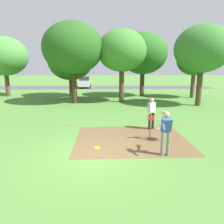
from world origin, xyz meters
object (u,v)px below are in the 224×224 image
Objects in this scene: tree_mid_right at (202,49)px; frisbee_mid_grass at (97,148)px; tree_far_left at (195,61)px; parked_car_leftmost at (85,82)px; player_throwing at (152,112)px; tree_mid_center at (5,56)px; frisbee_near_basket at (181,126)px; tree_mid_left at (143,53)px; disc_golf_basket at (161,125)px; player_foreground_watching at (166,131)px; tree_near_right at (70,61)px; tree_near_left at (122,51)px; frisbee_by_tee at (67,125)px; tree_far_center at (73,48)px.

frisbee_mid_grass is at bearing -131.60° from tree_mid_right.
tree_far_left reaches higher than parked_car_leftmost.
tree_mid_center is at bearing 134.60° from player_throwing.
tree_mid_left is at bearing 89.93° from frisbee_near_basket.
tree_mid_right is at bearing 57.43° from disc_golf_basket.
disc_golf_basket is 15.88m from tree_mid_left.
frisbee_near_basket is 0.04× the size of tree_mid_center.
tree_near_right is (-6.02, 16.89, 2.99)m from player_foreground_watching.
frisbee_mid_grass is at bearing -106.47° from tree_mid_left.
player_foreground_watching is 0.40× the size of parked_car_leftmost.
parked_car_leftmost is at bearing 108.32° from tree_near_left.
tree_mid_left is (2.11, 16.91, 3.83)m from player_foreground_watching.
tree_near_right is at bearing -3.26° from tree_mid_center.
frisbee_near_basket is at bearing -115.06° from tree_far_left.
tree_near_right is 0.90× the size of tree_mid_right.
frisbee_near_basket is 0.04× the size of tree_near_right.
tree_far_left reaches higher than frisbee_by_tee.
tree_far_left is (7.19, 11.89, 3.02)m from player_throwing.
tree_near_left reaches higher than parked_car_leftmost.
player_foreground_watching reaches higher than disc_golf_basket.
tree_mid_right is 20.66m from parked_car_leftmost.
tree_mid_right is (5.64, 8.82, 4.03)m from disc_golf_basket.
parked_car_leftmost is at bearing 107.89° from frisbee_near_basket.
tree_mid_center is at bearing 139.25° from frisbee_near_basket.
frisbee_mid_grass is (-2.88, -2.66, -0.96)m from player_throwing.
tree_far_center reaches higher than tree_far_left.
frisbee_mid_grass is at bearing -164.32° from disc_golf_basket.
tree_mid_right is 1.59× the size of parked_car_leftmost.
player_foreground_watching is at bearing -97.11° from tree_mid_left.
tree_mid_right is at bearing -19.46° from tree_mid_center.
player_foreground_watching is 4.60m from frisbee_near_basket.
parked_car_leftmost reaches higher than frisbee_near_basket.
tree_near_left is (-0.91, 11.11, 4.04)m from disc_golf_basket.
tree_mid_left is 1.08× the size of tree_mid_center.
frisbee_by_tee is 22.97m from parked_car_leftmost.
frisbee_mid_grass is 0.04× the size of tree_mid_center.
frisbee_near_basket is 0.04× the size of tree_near_left.
tree_far_left reaches higher than player_throwing.
tree_far_center reaches higher than player_throwing.
tree_near_left reaches higher than frisbee_by_tee.
tree_near_right reaches higher than parked_car_leftmost.
frisbee_near_basket is 0.03× the size of tree_far_center.
tree_mid_center is (-15.47, 13.33, 4.48)m from frisbee_near_basket.
disc_golf_basket is 15.81m from tree_far_left.
tree_near_right is at bearing 101.69° from tree_far_center.
player_throwing is 0.28× the size of tree_near_right.
tree_near_right is at bearing 173.66° from tree_far_left.
disc_golf_basket is at bearing 80.22° from player_foreground_watching.
tree_near_left is 6.84m from tree_near_right.
tree_far_left reaches higher than frisbee_mid_grass.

